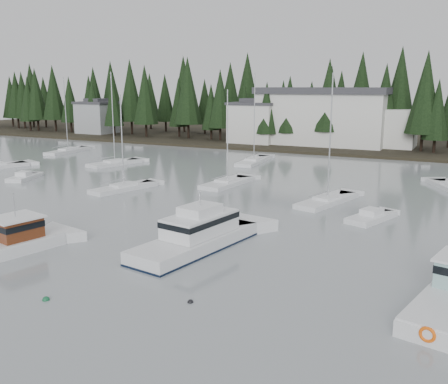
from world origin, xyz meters
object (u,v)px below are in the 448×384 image
at_px(sailboat_6, 124,189).
at_px(runabout_1, 371,219).
at_px(house_far_west, 97,117).
at_px(harbor_inn, 333,117).
at_px(sailboat_9, 254,162).
at_px(sailboat_4, 68,152).
at_px(sailboat_5, 115,164).
at_px(house_west, 254,122).
at_px(runabout_0, 24,178).
at_px(sailboat_11, 327,202).
at_px(sailboat_10, 227,184).
at_px(cabin_cruiser_center, 197,239).

xyz_separation_m(sailboat_6, runabout_1, (27.94, -0.76, 0.07)).
height_order(house_far_west, harbor_inn, harbor_inn).
bearing_deg(sailboat_9, sailboat_4, 91.00).
bearing_deg(sailboat_5, sailboat_4, 78.31).
height_order(house_far_west, sailboat_4, sailboat_4).
xyz_separation_m(house_far_west, harbor_inn, (57.04, 1.34, 1.37)).
xyz_separation_m(house_west, runabout_0, (-11.40, -47.83, -4.52)).
distance_m(house_far_west, harbor_inn, 57.07).
relative_size(sailboat_5, sailboat_11, 1.06).
bearing_deg(harbor_inn, sailboat_6, -102.18).
bearing_deg(sailboat_11, sailboat_6, 114.27).
height_order(house_far_west, sailboat_9, sailboat_9).
distance_m(sailboat_4, sailboat_5, 18.70).
distance_m(runabout_0, runabout_1, 43.44).
distance_m(sailboat_11, runabout_0, 38.44).
relative_size(house_west, sailboat_9, 0.67).
bearing_deg(sailboat_9, sailboat_5, 117.88).
xyz_separation_m(harbor_inn, sailboat_4, (-40.68, -28.40, -5.70)).
xyz_separation_m(sailboat_10, runabout_1, (18.59, -8.71, 0.07)).
bearing_deg(house_far_west, harbor_inn, 1.35).
relative_size(harbor_inn, sailboat_5, 2.07).
bearing_deg(sailboat_11, house_far_west, 70.81).
relative_size(cabin_cruiser_center, sailboat_5, 0.83).
bearing_deg(runabout_1, sailboat_6, 107.20).
relative_size(sailboat_11, runabout_0, 2.46).
relative_size(house_far_west, harbor_inn, 0.29).
distance_m(house_west, cabin_cruiser_center, 65.82).
distance_m(house_far_west, sailboat_11, 82.48).
bearing_deg(sailboat_5, sailboat_9, -43.79).
relative_size(sailboat_9, sailboat_11, 1.05).
relative_size(sailboat_6, sailboat_9, 0.80).
xyz_separation_m(house_west, harbor_inn, (15.04, 3.34, 1.12)).
distance_m(sailboat_4, sailboat_10, 41.63).
relative_size(sailboat_4, runabout_1, 2.29).
bearing_deg(runabout_0, sailboat_6, -106.10).
relative_size(runabout_0, runabout_1, 0.91).
bearing_deg(sailboat_6, sailboat_5, 55.52).
distance_m(harbor_inn, sailboat_6, 52.17).
distance_m(house_far_west, sailboat_5, 48.50).
distance_m(harbor_inn, sailboat_11, 48.45).
bearing_deg(house_west, sailboat_6, -85.06).
bearing_deg(sailboat_4, house_far_west, 24.95).
relative_size(sailboat_9, runabout_1, 2.36).
relative_size(sailboat_5, sailboat_10, 1.20).
height_order(harbor_inn, sailboat_11, sailboat_11).
bearing_deg(sailboat_10, harbor_inn, 3.27).
xyz_separation_m(harbor_inn, runabout_0, (-26.45, -51.17, -5.64)).
distance_m(sailboat_6, runabout_1, 27.95).
bearing_deg(sailboat_11, runabout_0, 110.93).
height_order(sailboat_6, sailboat_9, sailboat_9).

